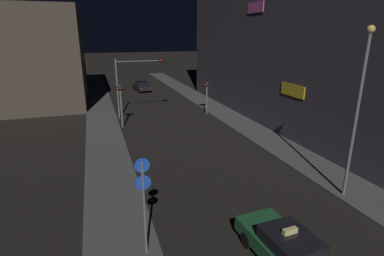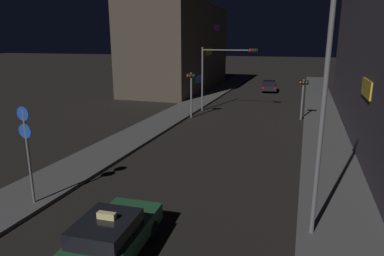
{
  "view_description": "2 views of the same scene",
  "coord_description": "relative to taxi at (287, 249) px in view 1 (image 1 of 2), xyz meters",
  "views": [
    {
      "loc": [
        -6.71,
        0.45,
        8.2
      ],
      "look_at": [
        -1.14,
        17.48,
        2.63
      ],
      "focal_mm": 28.23,
      "sensor_mm": 36.0,
      "label": 1
    },
    {
      "loc": [
        4.67,
        0.3,
        6.49
      ],
      "look_at": [
        -1.08,
        17.56,
        1.82
      ],
      "focal_mm": 31.83,
      "sensor_mm": 36.0,
      "label": 2
    }
  ],
  "objects": [
    {
      "name": "sidewalk_left",
      "position": [
        -5.7,
        23.74,
        -0.65
      ],
      "size": [
        2.95,
        67.69,
        0.16
      ],
      "primitive_type": "cube",
      "color": "#4C4C4C",
      "rests_on": "ground_plane"
    },
    {
      "name": "taxi",
      "position": [
        0.0,
        0.0,
        0.0
      ],
      "size": [
        2.07,
        4.55,
        1.62
      ],
      "color": "#1E512D",
      "rests_on": "ground_plane"
    },
    {
      "name": "sidewalk_right",
      "position": [
        6.81,
        23.74,
        -0.65
      ],
      "size": [
        2.95,
        67.69,
        0.16
      ],
      "primitive_type": "cube",
      "color": "#4C4C4C",
      "rests_on": "ground_plane"
    },
    {
      "name": "traffic_light_right_kerb",
      "position": [
        5.09,
        21.72,
        1.73
      ],
      "size": [
        0.8,
        0.42,
        3.41
      ],
      "color": "slate",
      "rests_on": "ground_plane"
    },
    {
      "name": "building_facade_left",
      "position": [
        -11.28,
        36.15,
        4.85
      ],
      "size": [
        8.3,
        20.64,
        11.18
      ],
      "color": "#473D33",
      "rests_on": "ground_plane"
    },
    {
      "name": "sign_pole_left",
      "position": [
        -4.8,
        2.1,
        1.79
      ],
      "size": [
        0.58,
        0.1,
        3.93
      ],
      "color": "slate",
      "rests_on": "sidewalk_left"
    },
    {
      "name": "traffic_light_overhead",
      "position": [
        -2.09,
        22.84,
        3.54
      ],
      "size": [
        5.14,
        0.42,
        5.92
      ],
      "color": "slate",
      "rests_on": "ground_plane"
    },
    {
      "name": "far_car",
      "position": [
        0.71,
        37.83,
        -0.0
      ],
      "size": [
        2.28,
        4.62,
        1.42
      ],
      "color": "black",
      "rests_on": "ground_plane"
    },
    {
      "name": "traffic_light_left_kerb",
      "position": [
        -3.97,
        19.58,
        2.04
      ],
      "size": [
        0.8,
        0.42,
        3.89
      ],
      "color": "slate",
      "rests_on": "ground_plane"
    },
    {
      "name": "street_lamp_near_block",
      "position": [
        5.81,
        3.29,
        4.3
      ],
      "size": [
        0.37,
        0.37,
        8.44
      ],
      "color": "slate",
      "rests_on": "sidewalk_right"
    }
  ]
}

